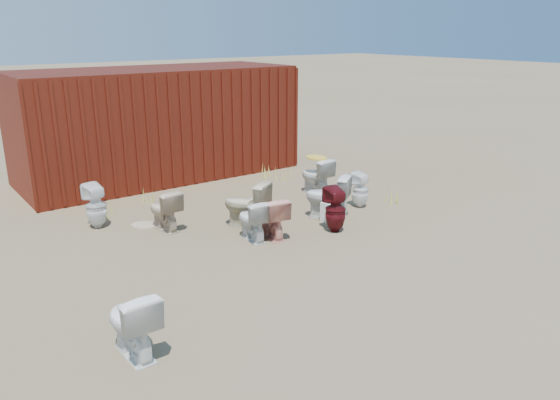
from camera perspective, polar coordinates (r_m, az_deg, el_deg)
ground at (r=8.62m, az=2.38°, el=-4.45°), size 100.00×100.00×0.00m
shipping_container at (r=12.63m, az=-12.66°, el=7.86°), size 6.00×2.40×2.40m
toilet_front_a at (r=5.86m, az=-15.21°, el=-12.28°), size 0.43×0.73×0.74m
toilet_front_pink at (r=8.72m, az=-0.85°, el=-1.80°), size 0.50×0.73×0.68m
toilet_front_c at (r=8.62m, az=-2.90°, el=-2.09°), size 0.43×0.69×0.67m
toilet_front_maroon at (r=9.00m, az=5.82°, el=-1.01°), size 0.39×0.40×0.76m
toilet_front_e at (r=9.62m, az=4.98°, el=0.34°), size 0.79×0.88×0.79m
toilet_back_a at (r=9.63m, az=-18.68°, el=-0.59°), size 0.40×0.41×0.77m
toilet_back_beige_left at (r=9.16m, az=-3.55°, el=-0.47°), size 0.78×0.90×0.80m
toilet_back_beige_right at (r=9.24m, az=-12.00°, el=-1.02°), size 0.44×0.71×0.69m
toilet_back_yellowlid at (r=11.06m, az=3.78°, el=2.51°), size 0.46×0.75×0.74m
toilet_back_e at (r=10.31m, az=8.40°, el=1.07°), size 0.34×0.34×0.68m
yellow_lid at (r=10.96m, az=3.82°, el=4.45°), size 0.38×0.47×0.02m
loose_tank at (r=9.62m, az=5.60°, el=-1.05°), size 0.53×0.28×0.35m
loose_lid_near at (r=9.12m, az=-1.18°, el=-3.11°), size 0.43×0.53×0.02m
loose_lid_far at (r=9.60m, az=-14.00°, el=-2.58°), size 0.57×0.59×0.02m
weed_clump_a at (r=10.11m, az=-17.78°, el=-1.03°), size 0.36×0.36×0.31m
weed_clump_b at (r=10.45m, az=-4.45°, el=0.36°), size 0.32×0.32×0.30m
weed_clump_c at (r=12.11m, az=0.25°, el=2.79°), size 0.36×0.36×0.30m
weed_clump_d at (r=10.81m, az=-13.23°, el=0.41°), size 0.30×0.30×0.26m
weed_clump_e at (r=12.26m, az=-1.39°, el=2.98°), size 0.34×0.34×0.30m
weed_clump_f at (r=10.71m, az=11.78°, el=0.38°), size 0.28×0.28×0.27m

